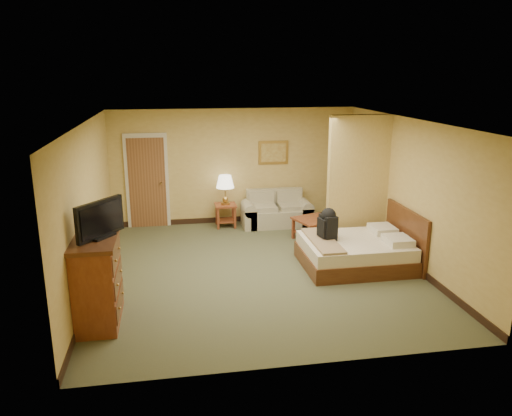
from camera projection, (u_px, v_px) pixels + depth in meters
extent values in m
plane|color=#4E5235|center=(257.00, 270.00, 8.79)|extent=(6.00, 6.00, 0.00)
plane|color=white|center=(257.00, 121.00, 8.10)|extent=(6.00, 6.00, 0.00)
cube|color=tan|center=(234.00, 167.00, 11.30)|extent=(5.50, 0.02, 2.60)
cube|color=tan|center=(88.00, 206.00, 8.00)|extent=(0.02, 6.00, 2.60)
cube|color=tan|center=(409.00, 192.00, 8.90)|extent=(0.02, 6.00, 2.60)
cube|color=tan|center=(358.00, 182.00, 9.68)|extent=(1.20, 0.15, 2.60)
cube|color=beige|center=(147.00, 181.00, 11.02)|extent=(0.94, 0.06, 2.10)
cube|color=brown|center=(147.00, 183.00, 11.01)|extent=(0.80, 0.04, 2.00)
cylinder|color=#B28A41|center=(161.00, 183.00, 11.01)|extent=(0.04, 0.12, 0.04)
cube|color=black|center=(235.00, 219.00, 11.62)|extent=(5.50, 0.02, 0.12)
cube|color=tan|center=(277.00, 217.00, 11.28)|extent=(1.29, 0.69, 0.39)
cube|color=tan|center=(274.00, 197.00, 11.47)|extent=(1.29, 0.17, 0.41)
cube|color=tan|center=(249.00, 218.00, 11.17)|extent=(0.28, 0.69, 0.43)
cube|color=tan|center=(304.00, 215.00, 11.38)|extent=(0.28, 0.69, 0.43)
cube|color=maroon|center=(225.00, 205.00, 11.14)|extent=(0.47, 0.47, 0.04)
cube|color=maroon|center=(226.00, 220.00, 11.23)|extent=(0.39, 0.39, 0.03)
cube|color=maroon|center=(218.00, 219.00, 10.99)|extent=(0.05, 0.05, 0.48)
cube|color=maroon|center=(235.00, 218.00, 11.06)|extent=(0.05, 0.05, 0.48)
cube|color=maroon|center=(217.00, 214.00, 11.35)|extent=(0.05, 0.05, 0.48)
cube|color=maroon|center=(233.00, 214.00, 11.41)|extent=(0.05, 0.05, 0.48)
cylinder|color=#B28A41|center=(225.00, 203.00, 11.12)|extent=(0.20, 0.20, 0.04)
cylinder|color=#B28A41|center=(225.00, 192.00, 11.06)|extent=(0.03, 0.03, 0.33)
cone|color=white|center=(225.00, 182.00, 10.99)|extent=(0.40, 0.40, 0.28)
cube|color=maroon|center=(315.00, 220.00, 10.21)|extent=(0.93, 0.93, 0.04)
cube|color=maroon|center=(314.00, 233.00, 10.29)|extent=(0.79, 0.79, 0.03)
cube|color=maroon|center=(304.00, 236.00, 9.92)|extent=(0.05, 0.05, 0.44)
cube|color=maroon|center=(324.00, 225.00, 10.62)|extent=(0.05, 0.05, 0.44)
cube|color=#B78E3F|center=(273.00, 152.00, 11.35)|extent=(0.69, 0.03, 0.53)
cube|color=#A97B34|center=(273.00, 153.00, 11.33)|extent=(0.57, 0.02, 0.42)
cube|color=maroon|center=(98.00, 282.00, 6.84)|extent=(0.54, 1.08, 1.18)
cube|color=#4A2411|center=(94.00, 240.00, 6.67)|extent=(0.61, 1.16, 0.06)
cube|color=black|center=(101.00, 236.00, 6.68)|extent=(0.38, 0.41, 0.03)
cube|color=black|center=(100.00, 219.00, 6.61)|extent=(0.54, 0.70, 0.50)
cube|color=#4A2411|center=(354.00, 259.00, 8.93)|extent=(1.85, 1.48, 0.28)
cube|color=#F7EBCA|center=(355.00, 246.00, 8.87)|extent=(1.79, 1.42, 0.22)
cube|color=#4A2411|center=(406.00, 236.00, 8.99)|extent=(0.06, 1.57, 1.02)
cube|color=#EBE6CC|center=(398.00, 241.00, 8.62)|extent=(0.42, 0.51, 0.13)
cube|color=#EBE6CC|center=(382.00, 229.00, 9.24)|extent=(0.42, 0.51, 0.13)
cube|color=#8F734E|center=(323.00, 241.00, 8.73)|extent=(0.42, 1.39, 0.05)
cube|color=black|center=(328.00, 227.00, 8.82)|extent=(0.28, 0.37, 0.44)
sphere|color=black|center=(329.00, 215.00, 8.76)|extent=(0.26, 0.26, 0.26)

